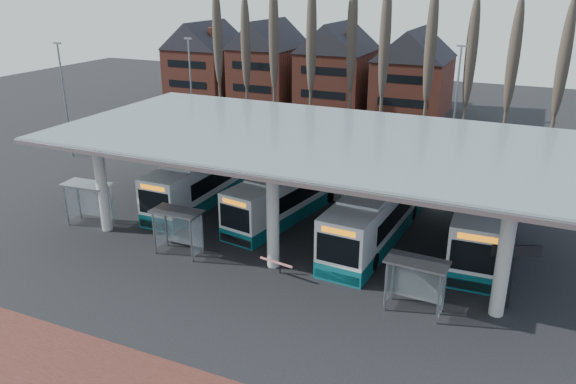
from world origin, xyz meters
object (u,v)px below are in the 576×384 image
at_px(bus_1, 290,193).
at_px(shelter_2, 417,274).
at_px(bus_3, 483,215).
at_px(bus_0, 207,178).
at_px(shelter_0, 89,194).
at_px(shelter_1, 179,221).
at_px(bus_2, 378,213).

relative_size(bus_1, shelter_2, 4.01).
height_order(bus_1, bus_3, bus_3).
height_order(bus_0, shelter_2, bus_0).
bearing_deg(shelter_0, shelter_1, -12.88).
xyz_separation_m(shelter_0, shelter_2, (21.80, -1.61, -0.09)).
xyz_separation_m(bus_2, shelter_0, (-17.84, -5.69, 0.41)).
xyz_separation_m(bus_0, shelter_1, (3.22, -8.22, 0.37)).
xyz_separation_m(bus_2, shelter_2, (3.95, -7.30, 0.32)).
relative_size(bus_1, bus_2, 0.94).
height_order(bus_2, shelter_2, bus_2).
bearing_deg(bus_2, shelter_1, -142.55).
bearing_deg(bus_1, shelter_2, -29.58).
xyz_separation_m(shelter_1, shelter_2, (14.01, -0.47, -0.01)).
relative_size(bus_2, bus_3, 0.98).
relative_size(bus_1, shelter_1, 4.07).
distance_m(bus_0, shelter_1, 8.84).
relative_size(bus_3, shelter_0, 4.14).
xyz_separation_m(bus_3, shelter_1, (-16.05, -8.98, 0.28)).
height_order(shelter_0, shelter_1, shelter_0).
relative_size(bus_2, shelter_1, 4.35).
bearing_deg(shelter_0, bus_0, 52.61).
bearing_deg(bus_2, bus_0, 177.28).
distance_m(bus_1, shelter_0, 13.28).
bearing_deg(bus_3, shelter_0, -164.34).
xyz_separation_m(bus_1, shelter_2, (10.47, -8.53, 0.44)).
height_order(bus_0, bus_1, bus_0).
bearing_deg(bus_2, bus_3, 22.98).
height_order(bus_0, bus_2, bus_2).
distance_m(bus_2, bus_3, 6.37).
distance_m(shelter_0, shelter_2, 21.86).
height_order(bus_1, shelter_1, bus_1).
xyz_separation_m(shelter_0, shelter_1, (7.79, -1.14, -0.08)).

